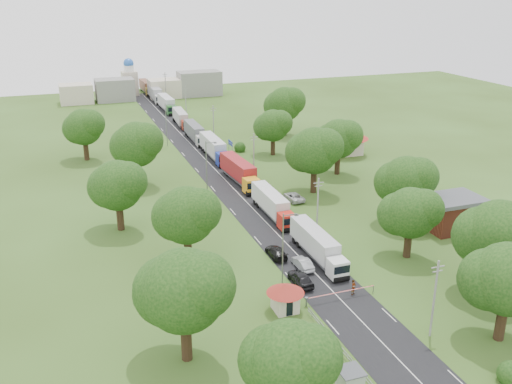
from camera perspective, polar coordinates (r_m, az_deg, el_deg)
name	(u,v)px	position (r m, az deg, el deg)	size (l,w,h in m)	color
ground	(266,222)	(90.60, 1.01, -3.05)	(260.00, 260.00, 0.00)	#324918
road	(228,183)	(108.25, -2.78, 0.88)	(8.00, 200.00, 0.04)	black
boom_barrier	(331,295)	(69.33, 7.46, -10.16)	(9.22, 0.35, 1.18)	slate
guard_booth	(285,294)	(66.48, 2.95, -10.16)	(4.40, 4.40, 3.45)	beige
kiosk	(350,381)	(56.00, 9.40, -18.14)	(2.30, 2.30, 2.41)	#99A593
guard_rail	(343,356)	(60.99, 8.69, -15.92)	(0.10, 17.00, 1.70)	slate
info_sign	(230,146)	(122.50, -2.58, 4.65)	(0.12, 3.10, 4.10)	slate
pole_0	(434,298)	(63.58, 17.40, -10.06)	(1.60, 0.24, 9.00)	gray
pole_1	(318,206)	(84.96, 6.19, -1.38)	(1.60, 0.24, 9.00)	gray
pole_2	(254,155)	(109.37, -0.22, 3.68)	(1.60, 0.24, 9.00)	gray
pole_3	(214,124)	(135.18, -4.27, 6.83)	(1.60, 0.24, 9.00)	gray
pole_4	(186,102)	(161.72, -7.03, 8.94)	(1.60, 0.24, 9.00)	gray
pole_5	(166,86)	(188.68, -9.03, 10.45)	(1.60, 0.24, 9.00)	gray
lamp_0	(284,247)	(69.60, 2.82, -5.53)	(2.03, 0.22, 10.00)	slate
lamp_1	(207,166)	(100.54, -4.89, 2.63)	(2.03, 0.22, 10.00)	slate
lamp_2	(167,123)	(133.50, -8.91, 6.86)	(2.03, 0.22, 10.00)	slate
tree_0	(507,278)	(64.48, 23.82, -7.91)	(8.80, 8.80, 11.07)	#382616
tree_1	(499,234)	(73.25, 23.12, -3.90)	(9.60, 9.60, 12.05)	#382616
tree_2	(410,212)	(79.74, 15.16, -1.98)	(8.00, 8.00, 10.10)	#382616
tree_3	(406,180)	(90.47, 14.77, 1.13)	(8.80, 8.80, 11.07)	#382616
tree_4	(314,150)	(101.69, 5.84, 4.16)	(9.60, 9.60, 12.05)	#382616
tree_5	(338,139)	(112.69, 8.22, 5.31)	(8.80, 8.80, 11.07)	#382616
tree_6	(273,125)	(124.91, 1.69, 6.67)	(8.00, 8.00, 10.10)	#382616
tree_7	(284,104)	(141.55, 2.86, 8.78)	(9.60, 9.60, 12.05)	#382616
tree_8	(289,360)	(48.84, 3.34, -16.44)	(8.00, 8.00, 10.10)	#382616
tree_9	(183,290)	(56.26, -7.27, -9.68)	(9.60, 9.60, 12.05)	#382616
tree_10	(186,215)	(75.09, -7.01, -2.28)	(8.80, 8.80, 11.07)	#382616
tree_11	(117,185)	(87.97, -13.72, 0.68)	(8.80, 8.80, 11.07)	#382616
tree_12	(136,144)	(107.48, -11.88, 4.70)	(9.60, 9.60, 12.05)	#382616
tree_13	(84,127)	(126.26, -16.86, 6.25)	(8.80, 8.80, 11.07)	#382616
house_brick	(452,213)	(92.41, 19.04, -1.96)	(8.60, 6.60, 5.20)	maroon
house_cream	(345,138)	(127.37, 8.86, 5.33)	(10.08, 10.08, 5.80)	beige
distant_town	(148,88)	(192.90, -10.74, 10.19)	(52.00, 8.00, 8.00)	gray
church	(130,79)	(199.73, -12.52, 10.96)	(5.00, 5.00, 12.30)	beige
truck_0	(317,245)	(78.62, 6.14, -5.29)	(2.48, 14.07, 3.90)	white
truck_1	(272,204)	(92.37, 1.62, -1.20)	(2.48, 14.07, 3.90)	red
truck_2	(239,171)	(107.76, -1.66, 2.08)	(3.42, 15.51, 4.28)	#F7A61D
truck_3	(214,148)	(123.78, -4.22, 4.43)	(2.68, 15.41, 4.27)	#1A2F9C
truck_4	(195,132)	(138.29, -6.13, 5.96)	(2.48, 14.09, 3.91)	#B4B4B4
truck_5	(181,118)	(154.00, -7.51, 7.35)	(2.95, 13.87, 3.83)	#9E2A18
truck_6	(167,104)	(172.60, -8.91, 8.73)	(2.84, 15.17, 4.20)	#246027
truck_7	(155,94)	(188.87, -10.04, 9.67)	(2.89, 15.78, 4.37)	silver
truck_8	(146,87)	(203.60, -10.91, 10.31)	(2.82, 14.55, 4.03)	olive
car_lane_front	(301,278)	(72.60, 4.48, -8.60)	(1.97, 4.90, 1.67)	black
car_lane_mid	(303,263)	(76.44, 4.68, -7.14)	(1.54, 4.41, 1.45)	#A8ACB0
car_lane_rear	(276,252)	(79.31, 2.05, -6.04)	(1.97, 4.84, 1.40)	black
car_verge_near	(294,197)	(99.47, 3.81, -0.49)	(2.31, 5.01, 1.39)	silver
car_verge_far	(245,167)	(115.21, -1.09, 2.48)	(1.72, 4.27, 1.46)	slate
pedestrian_near	(353,287)	(71.11, 9.72, -9.39)	(0.71, 0.46, 1.94)	gray
pedestrian_booth	(294,308)	(66.63, 3.84, -11.46)	(0.78, 0.61, 1.61)	gray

